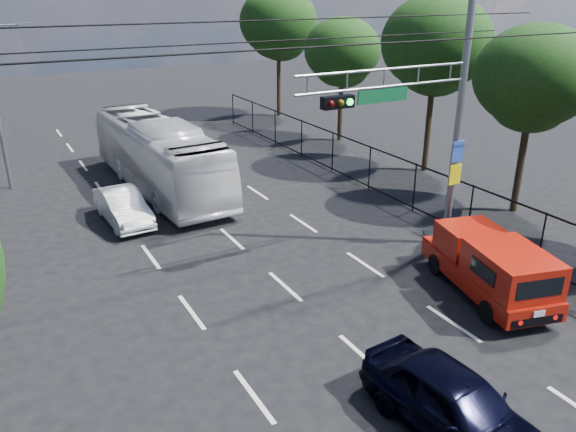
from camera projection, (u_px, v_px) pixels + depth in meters
lane_markings at (211, 220)px, 21.94m from camera, size 6.12×38.00×0.01m
signal_mast at (433, 98)px, 17.48m from camera, size 6.43×0.39×9.50m
utility_wires at (270, 36)px, 15.03m from camera, size 22.00×5.04×0.74m
fence_right at (396, 178)px, 23.49m from camera, size 0.06×34.03×2.00m
tree_right_b at (533, 85)px, 21.06m from camera, size 4.50×4.50×7.31m
tree_right_c at (435, 51)px, 25.93m from camera, size 5.10×5.10×8.29m
tree_right_d at (342, 56)px, 31.75m from camera, size 4.32×4.32×7.02m
tree_right_e at (279, 28)px, 37.90m from camera, size 5.28×5.28×8.58m
red_pickup at (490, 265)px, 16.28m from camera, size 2.93×5.19×1.83m
navy_hatchback at (455, 405)px, 11.17m from camera, size 2.06×4.40×1.46m
white_bus at (159, 155)px, 24.95m from camera, size 3.11×11.22×3.09m
white_van at (123, 207)px, 21.56m from camera, size 1.53×3.92×1.27m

